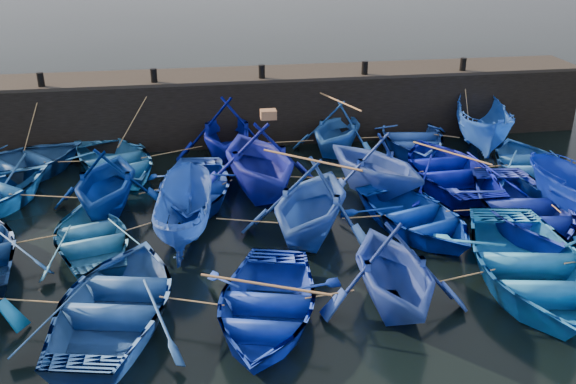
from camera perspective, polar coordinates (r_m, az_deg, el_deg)
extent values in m
plane|color=black|center=(16.75, 1.70, -6.58)|extent=(120.00, 120.00, 0.00)
cube|color=black|center=(25.87, -2.52, 7.61)|extent=(26.00, 2.50, 2.50)
cube|color=black|center=(25.53, -2.58, 10.43)|extent=(26.00, 2.50, 0.12)
cylinder|color=black|center=(25.00, -21.13, 9.31)|extent=(0.24, 0.24, 0.50)
cylinder|color=black|center=(24.47, -11.84, 10.11)|extent=(0.24, 0.24, 0.50)
cylinder|color=black|center=(24.59, -2.35, 10.65)|extent=(0.24, 0.24, 0.50)
cylinder|color=black|center=(25.35, 6.83, 10.91)|extent=(0.24, 0.24, 0.50)
cylinder|color=black|center=(26.69, 15.30, 10.90)|extent=(0.24, 0.24, 0.50)
imported|color=navy|center=(23.70, -23.00, 2.30)|extent=(6.31, 6.11, 1.07)
imported|color=#20609D|center=(22.99, -15.15, 2.71)|extent=(5.25, 5.96, 1.03)
imported|color=#000880|center=(23.50, -5.50, 5.56)|extent=(4.16, 4.70, 2.30)
imported|color=#1C53B3|center=(24.11, 4.39, 5.72)|extent=(4.76, 4.95, 2.01)
imported|color=#193E94|center=(25.05, 10.92, 4.85)|extent=(4.19, 5.35, 1.01)
imported|color=blue|center=(25.45, 16.99, 5.64)|extent=(3.24, 5.35, 1.94)
imported|color=navy|center=(19.90, -15.85, 1.04)|extent=(3.98, 4.47, 2.15)
imported|color=navy|center=(20.27, -8.38, 0.38)|extent=(3.93, 5.13, 0.99)
imported|color=#111B92|center=(20.37, -2.55, 3.08)|extent=(5.01, 5.53, 2.53)
imported|color=#2444A3|center=(20.71, 7.80, 2.67)|extent=(5.07, 5.28, 2.15)
imported|color=#000888|center=(21.96, 14.15, 1.95)|extent=(3.99, 5.47, 1.11)
imported|color=#1C569F|center=(23.37, 20.85, 2.28)|extent=(4.10, 5.29, 1.01)
imported|color=teal|center=(18.02, -17.03, -3.83)|extent=(3.89, 4.75, 0.86)
imported|color=#214AA6|center=(17.96, -9.31, -1.86)|extent=(2.02, 4.22, 1.57)
imported|color=blue|center=(17.58, 2.03, -0.77)|extent=(5.41, 5.68, 2.33)
imported|color=#032892|center=(18.65, 11.29, -2.09)|extent=(4.46, 5.31, 0.94)
imported|color=#14279C|center=(19.86, 20.19, -1.22)|extent=(4.53, 5.86, 1.12)
imported|color=navy|center=(14.89, -14.85, -9.35)|extent=(4.67, 5.79, 1.06)
imported|color=#0D2BAD|center=(14.39, -2.04, -9.96)|extent=(4.41, 5.34, 0.96)
imported|color=#1E3B95|center=(14.79, 9.37, -6.73)|extent=(3.44, 3.98, 2.08)
imported|color=blue|center=(16.68, 20.72, -6.05)|extent=(5.15, 6.47, 1.21)
cube|color=brown|center=(19.95, -1.76, 6.91)|extent=(0.49, 0.37, 0.28)
cylinder|color=tan|center=(23.28, -19.14, 2.57)|extent=(1.48, 0.16, 0.04)
cylinder|color=tan|center=(23.25, -10.23, 3.52)|extent=(2.16, 0.93, 0.04)
cylinder|color=tan|center=(23.88, -0.49, 4.46)|extent=(2.33, 0.04, 0.04)
cylinder|color=tan|center=(24.60, 7.69, 4.83)|extent=(1.13, 0.07, 0.04)
cylinder|color=tan|center=(25.27, 13.94, 4.85)|extent=(0.84, 0.55, 0.04)
cylinder|color=tan|center=(20.71, -20.94, -0.33)|extent=(2.10, 0.62, 0.04)
cylinder|color=tan|center=(20.13, -12.02, 0.10)|extent=(0.78, 0.38, 0.04)
cylinder|color=tan|center=(20.41, -5.43, 0.88)|extent=(0.35, 0.33, 0.04)
cylinder|color=tan|center=(20.69, 2.64, 1.28)|extent=(1.89, 0.50, 0.04)
cylinder|color=tan|center=(21.40, 11.01, 1.64)|extent=(0.83, 0.26, 0.04)
cylinder|color=tan|center=(22.62, 17.61, 2.17)|extent=(1.21, 0.14, 0.04)
cylinder|color=tan|center=(18.12, -21.85, -3.98)|extent=(1.22, 0.39, 0.04)
cylinder|color=tan|center=(17.97, -13.16, -3.02)|extent=(0.66, 0.38, 0.04)
cylinder|color=tan|center=(17.87, -3.67, -2.56)|extent=(1.69, 0.58, 0.04)
cylinder|color=tan|center=(18.17, 6.76, -2.22)|extent=(1.26, 0.04, 0.04)
cylinder|color=tan|center=(19.18, 15.89, -1.56)|extent=(1.43, 0.10, 0.04)
cylinder|color=tan|center=(20.09, 22.75, -1.38)|extent=(0.06, 0.54, 0.04)
cylinder|color=tan|center=(15.43, -21.63, -9.00)|extent=(1.88, 0.54, 0.04)
cylinder|color=tan|center=(14.53, -8.57, -9.56)|extent=(1.43, 0.60, 0.04)
cylinder|color=tan|center=(14.63, 3.74, -9.06)|extent=(1.16, 0.18, 0.04)
cylinder|color=tan|center=(15.79, 15.28, -7.26)|extent=(1.79, 0.41, 0.04)
cylinder|color=tan|center=(24.85, -21.75, 6.03)|extent=(0.77, 1.02, 2.09)
cylinder|color=tan|center=(24.23, -13.35, 6.67)|extent=(1.49, 1.14, 2.09)
cylinder|color=tan|center=(24.65, -3.99, 7.56)|extent=(1.53, 0.24, 2.09)
cylinder|color=tan|center=(25.30, 5.30, 7.95)|extent=(1.41, 0.24, 2.09)
cylinder|color=tan|center=(25.68, 8.50, 8.02)|extent=(1.58, 0.27, 2.09)
cylinder|color=tan|center=(26.61, 15.57, 7.97)|extent=(0.21, 0.79, 2.08)
cylinder|color=#99724C|center=(23.81, 4.47, 8.09)|extent=(1.08, 2.84, 0.06)
cylinder|color=#99724C|center=(21.75, 14.30, 3.38)|extent=(1.77, 2.49, 0.06)
cylinder|color=#99724C|center=(17.11, 2.08, 2.87)|extent=(2.34, 1.97, 0.06)
cylinder|color=#99724C|center=(14.11, -2.07, -8.23)|extent=(2.74, 1.32, 0.06)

